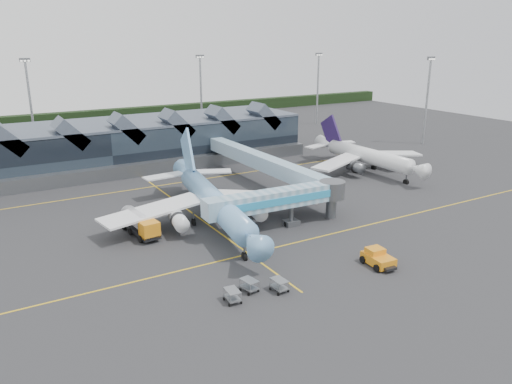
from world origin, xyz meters
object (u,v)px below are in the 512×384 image
fuel_truck (139,222)px  pushback_tug (378,258)px  jet_bridge (287,199)px  regional_jet (365,155)px  main_airliner (212,199)px

fuel_truck → pushback_tug: size_ratio=2.04×
jet_bridge → pushback_tug: size_ratio=4.85×
pushback_tug → regional_jet: bearing=54.2°
regional_jet → pushback_tug: regional_jet is taller
fuel_truck → pushback_tug: (22.25, -25.19, -0.91)m
regional_jet → jet_bridge: regional_jet is taller
fuel_truck → jet_bridge: bearing=-28.2°
regional_jet → fuel_truck: 53.29m
regional_jet → pushback_tug: (-29.99, -35.56, -2.50)m
jet_bridge → fuel_truck: bearing=159.7°
regional_jet → fuel_truck: regional_jet is taller
jet_bridge → pushback_tug: jet_bridge is taller
regional_jet → fuel_truck: bearing=-169.7°
main_airliner → jet_bridge: (8.75, -7.30, 0.68)m
regional_jet → main_airliner: bearing=-165.4°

